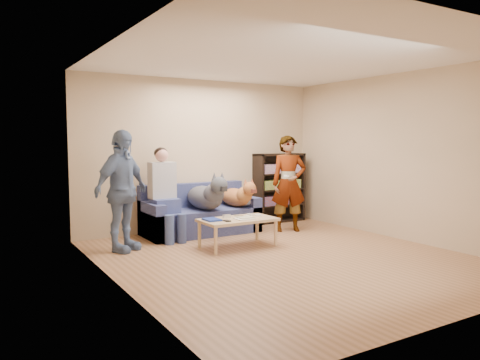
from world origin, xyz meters
TOP-DOWN VIEW (x-y plane):
  - ground at (0.00, 0.00)m, footprint 5.00×5.00m
  - ceiling at (0.00, 0.00)m, footprint 5.00×5.00m
  - wall_back at (0.00, 2.50)m, footprint 4.50×0.00m
  - wall_front at (0.00, -2.50)m, footprint 4.50×0.00m
  - wall_left at (-2.25, 0.00)m, footprint 0.00×5.00m
  - wall_right at (2.25, 0.00)m, footprint 0.00×5.00m
  - blanket at (0.51, 1.91)m, footprint 0.48×0.40m
  - person_standing_right at (1.14, 1.47)m, footprint 0.70×0.59m
  - person_standing_left at (-1.74, 1.52)m, footprint 1.07×0.89m
  - held_controller at (0.94, 1.27)m, footprint 0.04×0.11m
  - notebook_blue at (-0.63, 0.94)m, footprint 0.20×0.26m
  - papers at (-0.18, 0.79)m, footprint 0.26×0.20m
  - magazine at (-0.15, 0.81)m, footprint 0.22×0.17m
  - camera_silver at (-0.35, 1.01)m, footprint 0.11×0.06m
  - controller_a at (0.05, 0.99)m, footprint 0.04×0.13m
  - controller_b at (0.13, 0.91)m, footprint 0.09×0.06m
  - headphone_cup_a at (-0.03, 0.87)m, footprint 0.07×0.07m
  - headphone_cup_b at (-0.03, 0.95)m, footprint 0.07×0.07m
  - pen_orange at (-0.25, 0.73)m, footprint 0.13×0.06m
  - pen_black at (-0.11, 1.07)m, footprint 0.13×0.08m
  - wallet at (-0.48, 0.77)m, footprint 0.07×0.12m
  - sofa at (-0.25, 2.10)m, footprint 1.90×0.85m
  - person_seated at (-0.92, 1.97)m, footprint 0.40×0.73m
  - dog_gray at (-0.23, 1.84)m, footprint 0.44×1.27m
  - dog_tan at (0.38, 1.89)m, footprint 0.35×1.14m
  - coffee_table at (-0.23, 0.89)m, footprint 1.10×0.60m
  - bookshelf at (1.55, 2.33)m, footprint 1.00×0.34m

SIDE VIEW (x-z plane):
  - ground at x=0.00m, z-range 0.00..0.00m
  - sofa at x=-0.25m, z-range -0.13..0.69m
  - coffee_table at x=-0.23m, z-range 0.16..0.58m
  - pen_orange at x=-0.25m, z-range 0.42..0.43m
  - pen_black at x=-0.11m, z-range 0.42..0.43m
  - papers at x=-0.18m, z-range 0.42..0.43m
  - wallet at x=-0.48m, z-range 0.42..0.43m
  - headphone_cup_a at x=-0.03m, z-range 0.42..0.44m
  - headphone_cup_b at x=-0.03m, z-range 0.42..0.44m
  - notebook_blue at x=-0.63m, z-range 0.42..0.45m
  - controller_a at x=0.05m, z-range 0.42..0.45m
  - controller_b at x=0.13m, z-range 0.42..0.45m
  - magazine at x=-0.15m, z-range 0.43..0.45m
  - camera_silver at x=-0.35m, z-range 0.42..0.47m
  - blanket at x=0.51m, z-range 0.43..0.59m
  - dog_tan at x=0.38m, z-range 0.35..0.86m
  - dog_gray at x=-0.23m, z-range 0.33..0.98m
  - bookshelf at x=1.55m, z-range 0.03..1.33m
  - person_seated at x=-0.92m, z-range 0.04..1.51m
  - person_standing_right at x=1.14m, z-range 0.00..1.63m
  - person_standing_left at x=-1.74m, z-range 0.00..1.71m
  - held_controller at x=0.94m, z-range 0.96..0.98m
  - wall_back at x=0.00m, z-range -0.95..3.55m
  - wall_front at x=0.00m, z-range -0.95..3.55m
  - wall_left at x=-2.25m, z-range -1.20..3.80m
  - wall_right at x=2.25m, z-range -1.20..3.80m
  - ceiling at x=0.00m, z-range 2.60..2.60m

